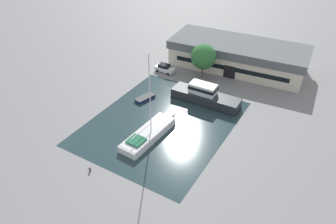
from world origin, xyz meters
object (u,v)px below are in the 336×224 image
warehouse_building (238,55)px  parked_car (165,68)px  motor_cruiser (205,96)px  quay_tree_near_building (203,57)px  sailboat_moored (149,133)px  small_dinghy (145,98)px

warehouse_building → parked_car: bearing=-145.8°
warehouse_building → motor_cruiser: (0.10, -16.09, -1.49)m
quay_tree_near_building → sailboat_moored: size_ratio=0.51×
quay_tree_near_building → sailboat_moored: 22.10m
quay_tree_near_building → small_dinghy: size_ratio=1.71×
parked_car → motor_cruiser: motor_cruiser is taller
warehouse_building → sailboat_moored: 29.85m
warehouse_building → quay_tree_near_building: 9.20m
quay_tree_near_building → sailboat_moored: sailboat_moored is taller
quay_tree_near_building → parked_car: bearing=-166.0°
sailboat_moored → small_dinghy: (-6.66, 8.74, -0.40)m
small_dinghy → warehouse_building: bearing=-99.8°
sailboat_moored → warehouse_building: bearing=87.6°
small_dinghy → sailboat_moored: bearing=142.3°
warehouse_building → motor_cruiser: 16.16m
sailboat_moored → motor_cruiser: (3.12, 13.54, 0.60)m
quay_tree_near_building → motor_cruiser: size_ratio=0.56×
warehouse_building → quay_tree_near_building: size_ratio=4.09×
quay_tree_near_building → motor_cruiser: quay_tree_near_building is taller
parked_car → motor_cruiser: size_ratio=0.33×
warehouse_building → parked_car: warehouse_building is taller
warehouse_building → small_dinghy: bearing=-119.7°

